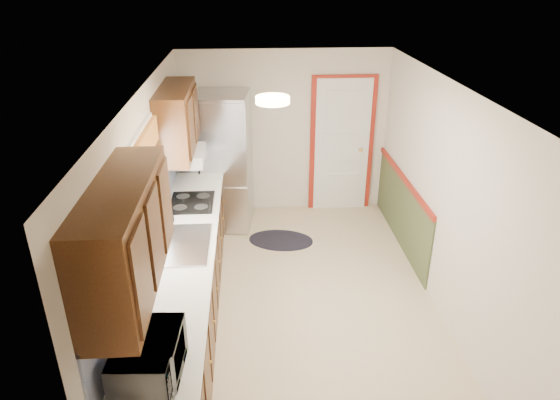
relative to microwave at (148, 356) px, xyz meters
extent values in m
cube|color=beige|center=(1.20, 1.95, -1.14)|extent=(3.20, 5.20, 0.12)
cube|color=white|center=(1.20, 1.95, 1.26)|extent=(3.20, 5.20, 0.12)
cube|color=beige|center=(1.20, 4.45, 0.06)|extent=(3.20, 0.10, 2.40)
cube|color=beige|center=(-0.30, 1.95, 0.06)|extent=(0.10, 5.20, 2.40)
cube|color=beige|center=(2.70, 1.95, 0.06)|extent=(0.10, 5.20, 2.40)
cube|color=#3C200D|center=(0.00, 1.65, -0.69)|extent=(0.60, 4.00, 0.90)
cube|color=white|center=(0.01, 1.65, -0.22)|extent=(0.63, 4.00, 0.04)
cube|color=#5472CD|center=(-0.29, 1.65, 0.08)|extent=(0.02, 4.00, 0.55)
cube|color=#3C200D|center=(-0.12, 0.35, 0.69)|extent=(0.35, 1.40, 0.75)
cube|color=#3C200D|center=(-0.12, 3.05, 0.69)|extent=(0.35, 1.20, 0.75)
cube|color=white|center=(-0.29, 1.75, 0.48)|extent=(0.02, 1.00, 0.90)
cube|color=#CD4326|center=(-0.24, 1.75, 0.83)|extent=(0.05, 1.12, 0.24)
cube|color=#B7B7BC|center=(0.01, 1.75, -0.19)|extent=(0.52, 0.82, 0.02)
cube|color=white|center=(-0.07, 3.10, 0.24)|extent=(0.45, 0.60, 0.15)
cube|color=maroon|center=(2.05, 4.42, -0.14)|extent=(0.94, 0.05, 2.08)
cube|color=white|center=(2.05, 4.39, -0.14)|extent=(0.80, 0.04, 2.00)
cube|color=#404A29|center=(2.69, 3.30, -0.69)|extent=(0.02, 2.30, 0.90)
cube|color=maroon|center=(2.67, 3.30, -0.22)|extent=(0.04, 2.30, 0.06)
cylinder|color=#FFD88C|center=(0.90, 1.75, 1.22)|extent=(0.30, 0.30, 0.06)
imported|color=white|center=(0.00, 0.00, 0.00)|extent=(0.36, 0.60, 0.39)
cube|color=#B7B7BC|center=(0.29, 4.00, -0.18)|extent=(0.87, 0.83, 1.91)
cylinder|color=black|center=(0.02, 3.59, -0.28)|extent=(0.02, 0.02, 1.33)
ellipsoid|color=black|center=(1.08, 3.41, -1.13)|extent=(0.98, 0.74, 0.01)
cube|color=black|center=(0.01, 2.70, -0.19)|extent=(0.49, 0.59, 0.02)
camera|label=1|loc=(0.69, -2.53, 2.28)|focal=32.00mm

